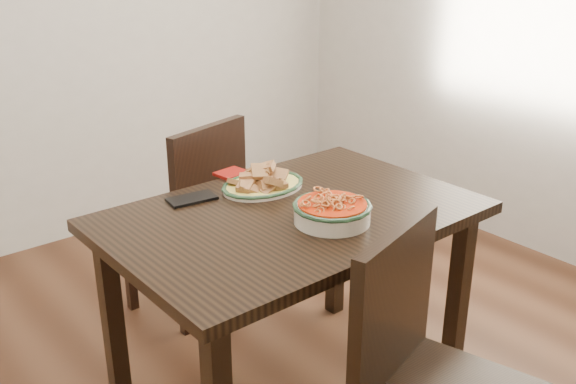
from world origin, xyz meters
TOP-DOWN VIEW (x-y plane):
  - floor at (0.00, 0.00)m, footprint 3.50×3.50m
  - wall_right at (1.75, 0.00)m, footprint 0.10×3.50m
  - dining_table at (-0.04, -0.09)m, footprint 1.21×0.81m
  - chair_far at (0.01, 0.63)m, footprint 0.51×0.51m
  - chair_near at (-0.08, -0.72)m, footprint 0.52×0.52m
  - fish_plate at (0.01, 0.13)m, footprint 0.31×0.24m
  - noodle_bowl at (0.00, -0.24)m, footprint 0.25×0.25m
  - smartphone at (-0.24, 0.20)m, footprint 0.17×0.11m
  - napkin at (0.01, 0.32)m, footprint 0.12×0.10m

SIDE VIEW (x-z plane):
  - floor at x=0.00m, z-range 0.00..0.00m
  - chair_far at x=0.01m, z-range 0.05..0.94m
  - chair_near at x=-0.08m, z-range 0.05..0.94m
  - dining_table at x=-0.04m, z-range 0.28..1.03m
  - smartphone at x=-0.24m, z-range 0.75..0.76m
  - napkin at x=0.01m, z-range 0.75..0.76m
  - noodle_bowl at x=0.00m, z-range 0.75..0.84m
  - fish_plate at x=0.01m, z-range 0.74..0.85m
  - wall_right at x=1.75m, z-range 0.00..2.60m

